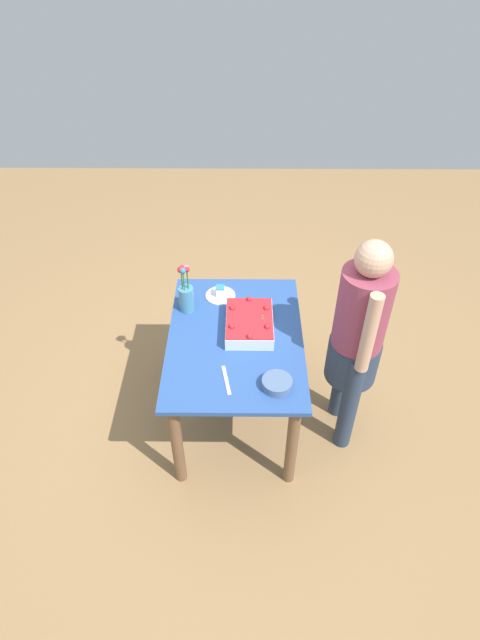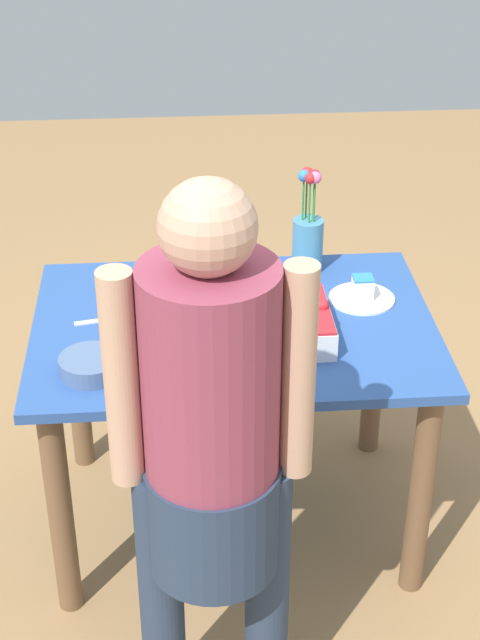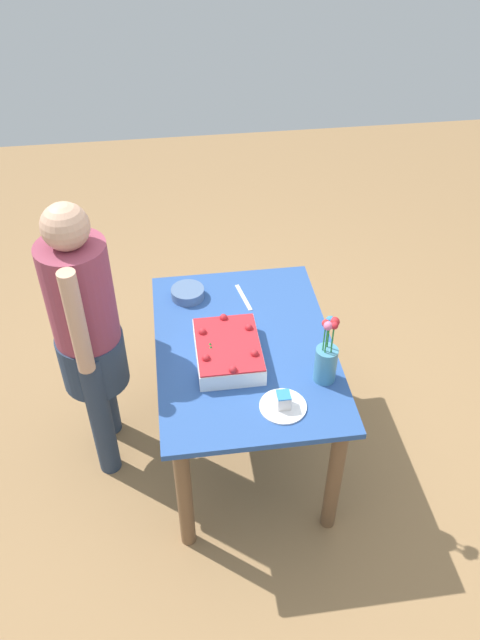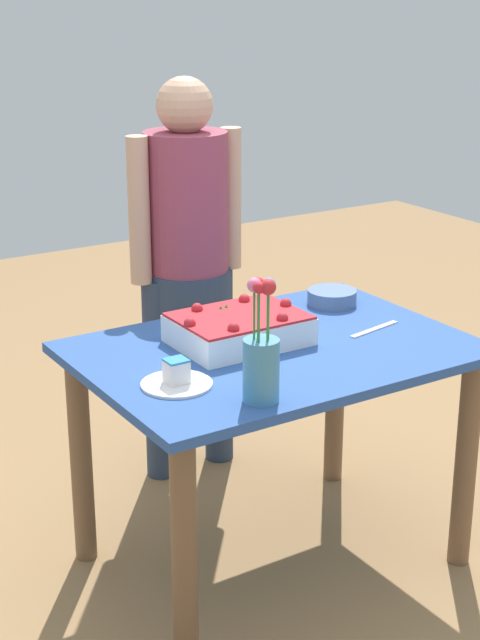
# 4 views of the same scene
# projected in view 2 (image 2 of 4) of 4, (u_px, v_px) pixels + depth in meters

# --- Properties ---
(ground_plane) EXTENTS (8.00, 8.00, 0.00)m
(ground_plane) POSITION_uv_depth(u_px,v_px,m) (235.00, 517.00, 3.23)
(ground_plane) COLOR #997349
(dining_table) EXTENTS (1.17, 0.82, 0.75)m
(dining_table) POSITION_uv_depth(u_px,v_px,m) (234.00, 362.00, 2.91)
(dining_table) COLOR #2B5094
(dining_table) RESTS_ON ground_plane
(sheet_cake) EXTENTS (0.39, 0.29, 0.11)m
(sheet_cake) POSITION_uv_depth(u_px,v_px,m) (261.00, 323.00, 2.75)
(sheet_cake) COLOR white
(sheet_cake) RESTS_ON dining_table
(serving_plate_with_slice) EXTENTS (0.20, 0.20, 0.08)m
(serving_plate_with_slice) POSITION_uv_depth(u_px,v_px,m) (362.00, 294.00, 2.95)
(serving_plate_with_slice) COLOR white
(serving_plate_with_slice) RESTS_ON dining_table
(cake_knife) EXTENTS (0.22, 0.06, 0.00)m
(cake_knife) POSITION_uv_depth(u_px,v_px,m) (111.00, 319.00, 2.86)
(cake_knife) COLOR silver
(cake_knife) RESTS_ON dining_table
(flower_vase) EXTENTS (0.10, 0.10, 0.34)m
(flower_vase) POSITION_uv_depth(u_px,v_px,m) (308.00, 235.00, 3.07)
(flower_vase) COLOR teal
(flower_vase) RESTS_ON dining_table
(fruit_bowl) EXTENTS (0.17, 0.17, 0.05)m
(fruit_bowl) POSITION_uv_depth(u_px,v_px,m) (91.00, 365.00, 2.60)
(fruit_bowl) COLOR slate
(fruit_bowl) RESTS_ON dining_table
(person_standing) EXTENTS (0.45, 0.31, 1.49)m
(person_standing) POSITION_uv_depth(u_px,v_px,m) (212.00, 447.00, 2.17)
(person_standing) COLOR #293850
(person_standing) RESTS_ON ground_plane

